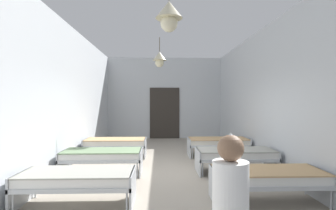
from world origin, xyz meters
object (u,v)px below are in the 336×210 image
bed_right_row_1 (235,155)px  bed_right_row_2 (218,142)px  bed_right_row_0 (268,177)px  bed_left_row_0 (77,179)px  bed_left_row_1 (102,156)px  bed_left_row_2 (116,143)px

bed_right_row_1 → bed_right_row_2: same height
bed_right_row_0 → bed_left_row_0: bearing=180.0°
bed_left_row_1 → bed_left_row_2: (0.00, 1.90, 0.00)m
bed_right_row_0 → bed_left_row_2: size_ratio=1.00×
bed_left_row_1 → bed_left_row_2: size_ratio=1.00×
bed_right_row_0 → bed_left_row_1: size_ratio=1.00×
bed_left_row_0 → bed_left_row_1: 1.90m
bed_right_row_1 → bed_left_row_2: (-3.25, 1.90, 0.00)m
bed_left_row_0 → bed_right_row_2: (3.25, 3.80, 0.00)m
bed_left_row_1 → bed_right_row_1: (3.25, 0.00, 0.00)m
bed_right_row_0 → bed_left_row_2: (-3.25, 3.80, 0.00)m
bed_left_row_0 → bed_left_row_1: same height
bed_left_row_1 → bed_right_row_1: same height
bed_left_row_0 → bed_right_row_2: 5.00m
bed_right_row_1 → bed_left_row_2: same height
bed_left_row_1 → bed_right_row_2: same height
bed_left_row_2 → bed_right_row_1: bearing=-30.3°
bed_right_row_0 → bed_right_row_1: (0.00, 1.90, 0.00)m
bed_right_row_2 → bed_left_row_1: bearing=-149.7°
bed_left_row_0 → bed_right_row_2: bearing=49.5°
bed_left_row_2 → bed_right_row_2: bearing=0.0°
bed_right_row_0 → bed_right_row_2: same height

